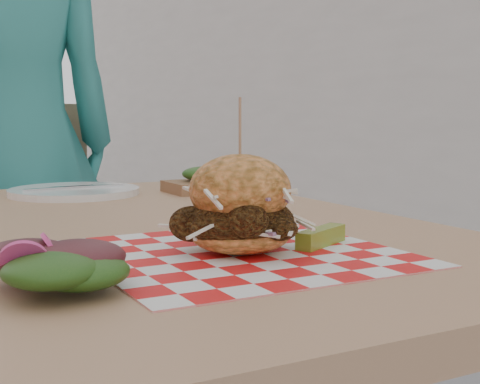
% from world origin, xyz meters
% --- Properties ---
extents(diner, '(0.64, 0.44, 1.69)m').
position_xyz_m(diner, '(-0.29, 1.26, 0.84)').
color(diner, teal).
rests_on(diner, ground).
extents(patio_table, '(0.80, 1.20, 0.75)m').
position_xyz_m(patio_table, '(-0.26, 0.29, 0.67)').
color(patio_table, tan).
rests_on(patio_table, ground).
extents(patio_chair, '(0.48, 0.49, 0.95)m').
position_xyz_m(patio_chair, '(-0.28, 1.27, 0.55)').
color(patio_chair, tan).
rests_on(patio_chair, ground).
extents(paper_liner, '(0.36, 0.36, 0.00)m').
position_xyz_m(paper_liner, '(-0.24, 0.02, 0.75)').
color(paper_liner, red).
rests_on(paper_liner, patio_table).
extents(sandwich, '(0.16, 0.16, 0.19)m').
position_xyz_m(sandwich, '(-0.24, 0.02, 0.80)').
color(sandwich, '#F09043').
rests_on(sandwich, paper_liner).
extents(pickle_spear, '(0.09, 0.06, 0.02)m').
position_xyz_m(pickle_spear, '(-0.13, 0.01, 0.76)').
color(pickle_spear, olive).
rests_on(pickle_spear, paper_liner).
extents(side_salad, '(0.13, 0.14, 0.05)m').
position_xyz_m(side_salad, '(-0.48, -0.05, 0.76)').
color(side_salad, '#3F1419').
rests_on(side_salad, patio_table).
extents(place_setting, '(0.27, 0.27, 0.02)m').
position_xyz_m(place_setting, '(-0.26, 0.72, 0.76)').
color(place_setting, white).
rests_on(place_setting, patio_table).
extents(kraft_tray, '(0.15, 0.12, 0.06)m').
position_xyz_m(kraft_tray, '(-0.00, 0.63, 0.77)').
color(kraft_tray, brown).
rests_on(kraft_tray, patio_table).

